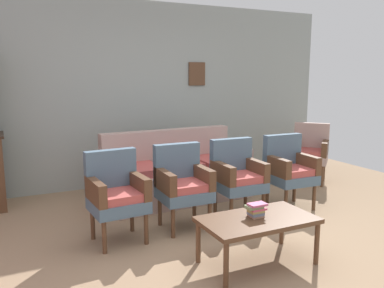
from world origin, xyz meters
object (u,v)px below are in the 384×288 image
floral_couch (176,175)px  book_stack_on_table (256,210)px  coffee_table (258,223)px  armchair_by_doorway (116,192)px  wingback_chair_by_fireplace (310,150)px  armchair_near_couch_end (289,168)px  floor_vase_by_wall (308,150)px  armchair_near_cabinet (182,182)px  armchair_row_middle (237,174)px

floral_couch → book_stack_on_table: floral_couch is taller
coffee_table → armchair_by_doorway: bearing=133.3°
wingback_chair_by_fireplace → coffee_table: size_ratio=0.90×
armchair_near_couch_end → book_stack_on_table: 1.64m
wingback_chair_by_fireplace → coffee_table: 2.99m
armchair_near_couch_end → floor_vase_by_wall: armchair_near_couch_end is taller
wingback_chair_by_fireplace → armchair_near_couch_end: bearing=-142.9°
armchair_by_doorway → floor_vase_by_wall: size_ratio=1.32×
book_stack_on_table → floor_vase_by_wall: bearing=41.5°
armchair_by_doorway → book_stack_on_table: (0.96, -1.01, -0.01)m
armchair_by_doorway → armchair_near_cabinet: (0.74, 0.04, 0.00)m
floral_couch → wingback_chair_by_fireplace: same height
floral_couch → armchair_by_doorway: same height
wingback_chair_by_fireplace → coffee_table: bearing=-140.4°
armchair_near_cabinet → armchair_by_doorway: bearing=-177.0°
floral_couch → armchair_near_couch_end: size_ratio=2.12×
coffee_table → floor_vase_by_wall: size_ratio=1.47×
armchair_by_doorway → coffee_table: (0.97, -1.03, -0.12)m
armchair_by_doorway → armchair_near_cabinet: same height
floral_couch → armchair_near_cabinet: same height
armchair_near_cabinet → armchair_row_middle: (0.72, 0.03, 0.00)m
armchair_near_cabinet → wingback_chair_by_fireplace: (2.54, 0.84, 0.00)m
armchair_near_couch_end → wingback_chair_by_fireplace: same height
armchair_row_middle → book_stack_on_table: size_ratio=5.09×
armchair_by_doorway → coffee_table: armchair_by_doorway is taller
book_stack_on_table → floral_couch: bearing=86.6°
armchair_row_middle → wingback_chair_by_fireplace: (1.82, 0.80, 0.00)m
floral_couch → coffee_table: bearing=-93.1°
floral_couch → armchair_near_cabinet: 1.03m
wingback_chair_by_fireplace → armchair_near_cabinet: bearing=-161.7°
armchair_row_middle → armchair_near_couch_end: bearing=-0.3°
armchair_by_doorway → floor_vase_by_wall: armchair_by_doorway is taller
floral_couch → wingback_chair_by_fireplace: size_ratio=2.12×
armchair_near_cabinet → floor_vase_by_wall: armchair_near_cabinet is taller
armchair_row_middle → book_stack_on_table: armchair_row_middle is taller
armchair_by_doorway → armchair_row_middle: 1.45m
armchair_row_middle → armchair_near_couch_end: 0.75m
armchair_near_couch_end → floor_vase_by_wall: (1.61, 1.45, -0.16)m
wingback_chair_by_fireplace → book_stack_on_table: 2.98m
armchair_by_doorway → armchair_near_cabinet: size_ratio=1.00×
floral_couch → wingback_chair_by_fireplace: 2.20m
book_stack_on_table → floor_vase_by_wall: size_ratio=0.26×
armchair_near_couch_end → wingback_chair_by_fireplace: (1.07, 0.81, 0.00)m
armchair_near_cabinet → floral_couch: bearing=70.2°
floral_couch → armchair_near_couch_end: same height
coffee_table → armchair_row_middle: bearing=66.4°
floral_couch → armchair_row_middle: size_ratio=2.12×
floral_couch → floor_vase_by_wall: (2.74, 0.53, 0.01)m
armchair_near_cabinet → wingback_chair_by_fireplace: size_ratio=1.00×
coffee_table → floor_vase_by_wall: 3.82m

